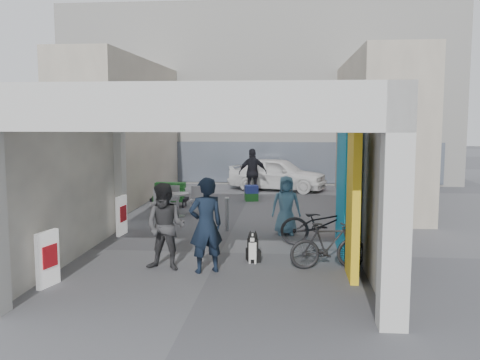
# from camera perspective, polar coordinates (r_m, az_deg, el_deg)

# --- Properties ---
(ground) EXTENTS (90.00, 90.00, 0.00)m
(ground) POSITION_cam_1_polar(r_m,az_deg,el_deg) (12.02, -2.10, -7.73)
(ground) COLOR #58585D
(ground) RESTS_ON ground
(arcade_canopy) EXTENTS (6.40, 6.45, 6.40)m
(arcade_canopy) POSITION_cam_1_polar(r_m,az_deg,el_deg) (10.78, 0.13, 3.01)
(arcade_canopy) COLOR #BCBBB7
(arcade_canopy) RESTS_ON ground
(far_building) EXTENTS (18.00, 4.08, 8.00)m
(far_building) POSITION_cam_1_polar(r_m,az_deg,el_deg) (25.59, 1.99, 8.99)
(far_building) COLOR white
(far_building) RESTS_ON ground
(plaza_bldg_left) EXTENTS (2.00, 9.00, 5.00)m
(plaza_bldg_left) POSITION_cam_1_polar(r_m,az_deg,el_deg) (19.97, -12.23, 5.17)
(plaza_bldg_left) COLOR #BBAF9B
(plaza_bldg_left) RESTS_ON ground
(plaza_bldg_right) EXTENTS (2.00, 9.00, 5.00)m
(plaza_bldg_right) POSITION_cam_1_polar(r_m,az_deg,el_deg) (19.27, 14.32, 5.06)
(plaza_bldg_right) COLOR #BBAF9B
(plaza_bldg_right) RESTS_ON ground
(bollard_left) EXTENTS (0.09, 0.09, 0.93)m
(bollard_left) POSITION_cam_1_polar(r_m,az_deg,el_deg) (14.39, -7.60, -3.46)
(bollard_left) COLOR gray
(bollard_left) RESTS_ON ground
(bollard_center) EXTENTS (0.09, 0.09, 0.87)m
(bollard_center) POSITION_cam_1_polar(r_m,az_deg,el_deg) (14.22, -1.39, -3.66)
(bollard_center) COLOR gray
(bollard_center) RESTS_ON ground
(bollard_right) EXTENTS (0.09, 0.09, 0.89)m
(bollard_right) POSITION_cam_1_polar(r_m,az_deg,el_deg) (14.33, 5.15, -3.56)
(bollard_right) COLOR gray
(bollard_right) RESTS_ON ground
(advert_board_near) EXTENTS (0.21, 0.55, 1.00)m
(advert_board_near) POSITION_cam_1_polar(r_m,az_deg,el_deg) (10.18, -19.82, -7.89)
(advert_board_near) COLOR white
(advert_board_near) RESTS_ON ground
(advert_board_far) EXTENTS (0.14, 0.55, 1.00)m
(advert_board_far) POSITION_cam_1_polar(r_m,az_deg,el_deg) (13.99, -12.51, -3.69)
(advert_board_far) COLOR white
(advert_board_far) RESTS_ON ground
(cafe_set) EXTENTS (1.40, 1.13, 0.85)m
(cafe_set) POSITION_cam_1_polar(r_m,az_deg,el_deg) (16.59, -6.81, -2.66)
(cafe_set) COLOR #A5A5AA
(cafe_set) RESTS_ON ground
(produce_stand) EXTENTS (1.21, 0.65, 0.79)m
(produce_stand) POSITION_cam_1_polar(r_m,az_deg,el_deg) (18.07, -7.53, -1.85)
(produce_stand) COLOR black
(produce_stand) RESTS_ON ground
(crate_stack) EXTENTS (0.52, 0.45, 0.56)m
(crate_stack) POSITION_cam_1_polar(r_m,az_deg,el_deg) (19.15, 1.23, -1.41)
(crate_stack) COLOR #18561F
(crate_stack) RESTS_ON ground
(border_collie) EXTENTS (0.25, 0.49, 0.68)m
(border_collie) POSITION_cam_1_polar(r_m,az_deg,el_deg) (11.19, 1.39, -7.40)
(border_collie) COLOR black
(border_collie) RESTS_ON ground
(man_with_dog) EXTENTS (0.81, 0.71, 1.86)m
(man_with_dog) POSITION_cam_1_polar(r_m,az_deg,el_deg) (10.36, -3.66, -4.82)
(man_with_dog) COLOR black
(man_with_dog) RESTS_ON ground
(man_back_turned) EXTENTS (0.92, 0.77, 1.72)m
(man_back_turned) POSITION_cam_1_polar(r_m,az_deg,el_deg) (10.62, -7.94, -4.97)
(man_back_turned) COLOR #373739
(man_back_turned) RESTS_ON ground
(man_elderly) EXTENTS (0.79, 0.55, 1.51)m
(man_elderly) POSITION_cam_1_polar(r_m,az_deg,el_deg) (13.70, 4.93, -2.71)
(man_elderly) COLOR teal
(man_elderly) RESTS_ON ground
(man_crates) EXTENTS (1.14, 0.69, 1.82)m
(man_crates) POSITION_cam_1_polar(r_m,az_deg,el_deg) (20.03, 1.37, 0.77)
(man_crates) COLOR black
(man_crates) RESTS_ON ground
(bicycle_front) EXTENTS (1.97, 0.69, 1.03)m
(bicycle_front) POSITION_cam_1_polar(r_m,az_deg,el_deg) (12.69, 8.81, -4.63)
(bicycle_front) COLOR black
(bicycle_front) RESTS_ON ground
(bicycle_rear) EXTENTS (1.61, 0.76, 0.93)m
(bicycle_rear) POSITION_cam_1_polar(r_m,az_deg,el_deg) (10.83, 9.40, -6.91)
(bicycle_rear) COLOR black
(bicycle_rear) RESTS_ON ground
(white_van) EXTENTS (4.28, 2.68, 1.36)m
(white_van) POSITION_cam_1_polar(r_m,az_deg,el_deg) (21.88, 4.03, 0.66)
(white_van) COLOR white
(white_van) RESTS_ON ground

